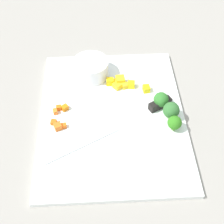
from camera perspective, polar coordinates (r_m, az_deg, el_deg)
name	(u,v)px	position (r m, az deg, el deg)	size (l,w,h in m)	color
ground_plane	(112,118)	(0.76, 0.00, -1.07)	(4.00, 4.00, 0.00)	gray
cutting_board	(112,116)	(0.75, 0.00, -0.78)	(0.43, 0.34, 0.01)	white
prep_bowl	(91,68)	(0.83, -3.82, 7.83)	(0.09, 0.09, 0.05)	white
chef_knife	(131,118)	(0.74, 3.47, -1.11)	(0.17, 0.30, 0.02)	silver
carrot_dice_0	(58,126)	(0.73, -9.70, -2.58)	(0.02, 0.02, 0.01)	orange
carrot_dice_1	(55,112)	(0.76, -10.15, 0.07)	(0.01, 0.01, 0.01)	orange
carrot_dice_2	(59,108)	(0.77, -9.53, 0.76)	(0.01, 0.01, 0.01)	orange
carrot_dice_3	(64,126)	(0.73, -8.65, -2.45)	(0.01, 0.01, 0.01)	orange
carrot_dice_4	(54,122)	(0.74, -10.43, -1.81)	(0.01, 0.01, 0.01)	orange
carrot_dice_5	(65,108)	(0.76, -8.47, 0.76)	(0.02, 0.01, 0.01)	orange
pepper_dice_0	(115,82)	(0.82, 0.48, 5.43)	(0.01, 0.01, 0.01)	yellow
pepper_dice_1	(131,85)	(0.81, 3.47, 4.94)	(0.02, 0.02, 0.02)	yellow
pepper_dice_2	(146,89)	(0.80, 6.17, 4.18)	(0.02, 0.02, 0.02)	yellow
pepper_dice_3	(125,86)	(0.81, 2.36, 4.77)	(0.02, 0.01, 0.01)	yellow
pepper_dice_4	(120,80)	(0.81, 1.49, 5.67)	(0.02, 0.02, 0.02)	yellow
pepper_dice_5	(109,82)	(0.81, -0.49, 5.47)	(0.02, 0.02, 0.02)	yellow
pepper_dice_6	(117,86)	(0.80, 0.92, 4.73)	(0.02, 0.02, 0.01)	yellow
broccoli_floret_0	(175,123)	(0.72, 11.17, -1.92)	(0.03, 0.03, 0.04)	#80B455
broccoli_floret_1	(171,110)	(0.74, 10.57, 0.29)	(0.04, 0.04, 0.04)	#85C05D
broccoli_floret_2	(161,100)	(0.76, 8.79, 2.19)	(0.04, 0.04, 0.04)	#8CAE66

